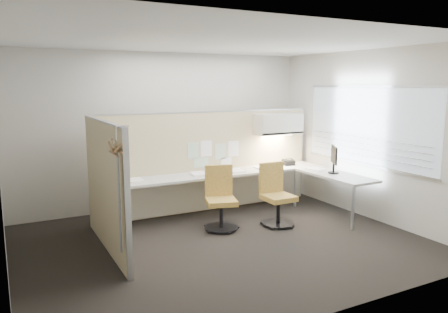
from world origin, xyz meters
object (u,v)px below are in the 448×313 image
desk (240,180)px  phone (288,162)px  chair_left (220,200)px  monitor (334,158)px  chair_right (276,197)px

desk → phone: (1.15, 0.18, 0.18)m
chair_left → monitor: 2.13m
monitor → phone: (-0.21, 1.00, -0.22)m
chair_left → desk: bearing=57.3°
chair_left → chair_right: bearing=2.6°
chair_left → monitor: size_ratio=2.08×
chair_right → phone: chair_right is taller
chair_left → phone: 2.00m
desk → chair_left: 0.89m
desk → monitor: 1.65m
chair_right → desk: bearing=105.6°
chair_right → monitor: (1.15, -0.03, 0.54)m
chair_left → chair_right: (0.89, -0.23, 0.00)m
desk → phone: bearing=8.6°
desk → phone: 1.18m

